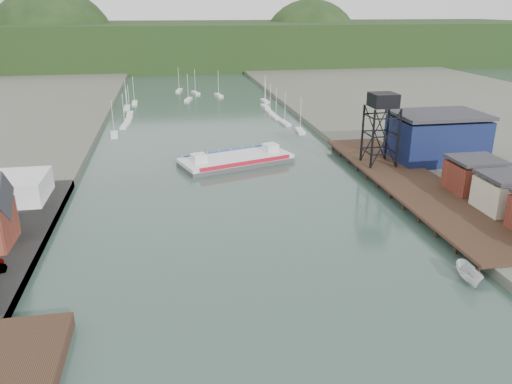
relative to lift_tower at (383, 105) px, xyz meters
name	(u,v)px	position (x,y,z in m)	size (l,w,h in m)	color
ground	(287,350)	(-35.00, -58.00, -15.65)	(600.00, 600.00, 0.00)	#2E4741
west_stage	(8,375)	(-64.00, -58.00, -14.75)	(10.00, 18.00, 1.80)	black
east_pier	(412,183)	(2.00, -13.00, -13.75)	(14.00, 70.00, 2.45)	black
lift_tower	(383,105)	(0.00, 0.00, 0.00)	(6.50, 6.50, 16.00)	black
blue_shed	(437,138)	(15.00, 2.00, -8.59)	(20.50, 14.50, 11.30)	#0D1639
marina_sailboats	(200,109)	(-34.92, 80.46, -15.30)	(57.71, 92.65, 0.90)	silver
distant_hills	(176,47)	(-38.98, 243.35, -5.27)	(500.00, 120.00, 80.00)	black
chain_ferry	(236,160)	(-31.03, 12.03, -14.55)	(28.63, 18.57, 3.83)	#444446
motorboat	(469,275)	(-6.98, -48.26, -14.46)	(2.31, 6.14, 2.37)	silver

